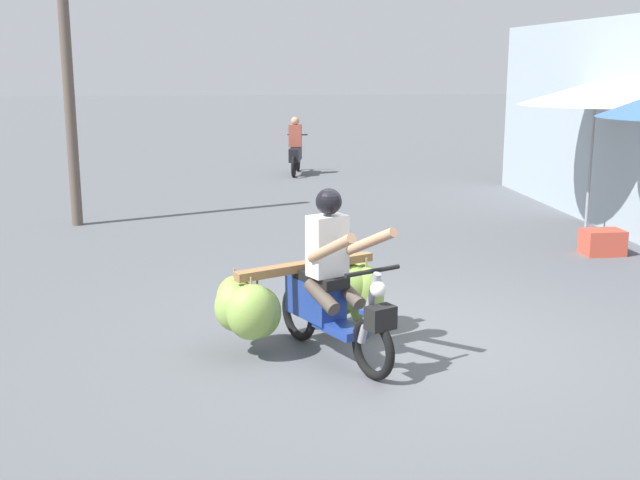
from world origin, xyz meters
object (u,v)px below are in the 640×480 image
at_px(produce_crate, 603,242).
at_px(utility_pole, 67,67).
at_px(motorbike_main_loaded, 311,295).
at_px(market_umbrella_further_along, 596,93).
at_px(motorbike_distant_ahead_left, 295,151).

height_order(produce_crate, utility_pole, utility_pole).
xyz_separation_m(motorbike_main_loaded, produce_crate, (4.53, 3.21, -0.33)).
relative_size(market_umbrella_further_along, utility_pole, 0.46).
distance_m(motorbike_distant_ahead_left, utility_pole, 7.38).
bearing_deg(utility_pole, produce_crate, -21.72).
bearing_deg(motorbike_distant_ahead_left, produce_crate, -67.96).
bearing_deg(utility_pole, motorbike_main_loaded, -62.73).
relative_size(motorbike_distant_ahead_left, market_umbrella_further_along, 0.67).
distance_m(motorbike_main_loaded, produce_crate, 5.56).
distance_m(motorbike_distant_ahead_left, market_umbrella_further_along, 8.52).
bearing_deg(market_umbrella_further_along, motorbike_main_loaded, -136.81).
relative_size(motorbike_main_loaded, market_umbrella_further_along, 0.85).
height_order(motorbike_distant_ahead_left, produce_crate, motorbike_distant_ahead_left).
distance_m(market_umbrella_further_along, produce_crate, 2.54).
height_order(motorbike_distant_ahead_left, utility_pole, utility_pole).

